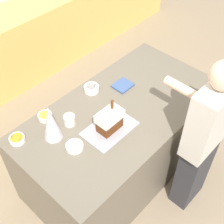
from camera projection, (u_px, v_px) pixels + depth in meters
ground_plane at (119, 167)px, 3.34m from camera, size 12.00×12.00×0.00m
back_cabinet_block at (2, 55)px, 3.95m from camera, size 6.00×0.60×0.94m
kitchen_island at (120, 142)px, 3.02m from camera, size 1.88×0.99×0.88m
baking_tray at (110, 129)px, 2.55m from camera, size 0.43×0.29×0.01m
gingerbread_house at (110, 120)px, 2.47m from camera, size 0.22×0.14×0.26m
decorative_tree at (51, 123)px, 2.37m from camera, size 0.15×0.15×0.33m
candy_bowl_front_corner at (91, 89)px, 2.85m from camera, size 0.14×0.14×0.05m
candy_bowl_near_tray_left at (75, 146)px, 2.40m from camera, size 0.14×0.14×0.04m
candy_bowl_behind_tray at (17, 139)px, 2.45m from camera, size 0.12×0.12×0.04m
candy_bowl_far_left at (45, 116)px, 2.61m from camera, size 0.12×0.12×0.05m
cookbook at (123, 85)px, 2.91m from camera, size 0.17×0.15×0.02m
mug at (70, 120)px, 2.56m from camera, size 0.10×0.10×0.09m
person at (202, 141)px, 2.52m from camera, size 0.43×0.53×1.63m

